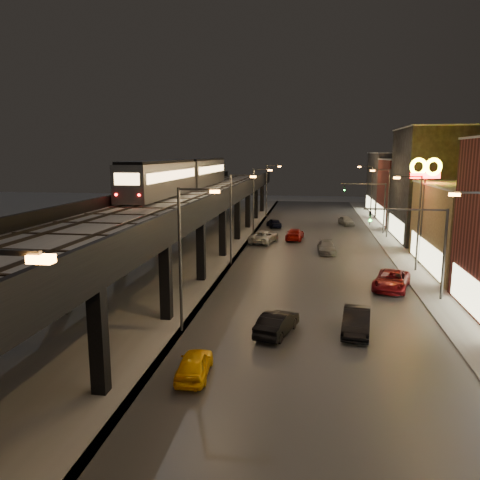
{
  "coord_description": "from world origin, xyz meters",
  "views": [
    {
      "loc": [
        7.14,
        -13.9,
        10.98
      ],
      "look_at": [
        2.23,
        17.98,
        5.0
      ],
      "focal_mm": 35.0,
      "sensor_mm": 36.0,
      "label": 1
    }
  ],
  "objects": [
    {
      "name": "car_near_white",
      "position": [
        5.24,
        13.31,
        0.72
      ],
      "size": [
        2.65,
        4.59,
        1.43
      ],
      "primitive_type": "imported",
      "rotation": [
        0.0,
        0.0,
        2.86
      ],
      "color": "black",
      "rests_on": "ground"
    },
    {
      "name": "streetlight_left_2",
      "position": [
        -0.43,
        31.0,
        5.24
      ],
      "size": [
        2.57,
        0.28,
        9.0
      ],
      "color": "#38383A",
      "rests_on": "ground"
    },
    {
      "name": "traffic_light_rig_a",
      "position": [
        15.84,
        22.0,
        4.5
      ],
      "size": [
        6.1,
        0.34,
        7.0
      ],
      "color": "#38383A",
      "rests_on": "ground"
    },
    {
      "name": "car_mid_dark",
      "position": [
        5.08,
        45.56,
        0.73
      ],
      "size": [
        2.37,
        5.15,
        1.46
      ],
      "primitive_type": "imported",
      "rotation": [
        0.0,
        0.0,
        3.08
      ],
      "color": "#930C07",
      "rests_on": "ground"
    },
    {
      "name": "viaduct_parapet_streetside",
      "position": [
        -1.65,
        32.0,
        6.85
      ],
      "size": [
        0.3,
        100.0,
        1.1
      ],
      "primitive_type": "cube",
      "color": "black",
      "rests_on": "elevated_viaduct"
    },
    {
      "name": "under_viaduct_pavement",
      "position": [
        -6.0,
        35.0,
        0.03
      ],
      "size": [
        11.0,
        120.0,
        0.06
      ],
      "primitive_type": "cube",
      "color": "#9FA1A8",
      "rests_on": "ground"
    },
    {
      "name": "streetlight_left_3",
      "position": [
        -0.43,
        49.0,
        5.24
      ],
      "size": [
        2.57,
        0.28,
        9.0
      ],
      "color": "#38383A",
      "rests_on": "ground"
    },
    {
      "name": "car_onc_white",
      "position": [
        8.91,
        37.9,
        0.66
      ],
      "size": [
        2.07,
        4.66,
        1.33
      ],
      "primitive_type": "imported",
      "rotation": [
        0.0,
        0.0,
        0.05
      ],
      "color": "slate",
      "rests_on": "ground"
    },
    {
      "name": "car_far_white",
      "position": [
        1.61,
        55.45,
        0.68
      ],
      "size": [
        2.81,
        4.3,
        1.36
      ],
      "primitive_type": "imported",
      "rotation": [
        0.0,
        0.0,
        3.47
      ],
      "color": "black",
      "rests_on": "ground"
    },
    {
      "name": "sign_mcdonalds",
      "position": [
        18.0,
        34.14,
        8.68
      ],
      "size": [
        3.14,
        0.82,
        10.57
      ],
      "color": "#38383A",
      "rests_on": "ground"
    },
    {
      "name": "car_onc_red",
      "position": [
        12.46,
        59.44,
        0.69
      ],
      "size": [
        2.59,
        4.33,
        1.38
      ],
      "primitive_type": "imported",
      "rotation": [
        0.0,
        0.0,
        0.25
      ],
      "color": "#A6A6A6",
      "rests_on": "ground"
    },
    {
      "name": "viaduct_parapet_far",
      "position": [
        -10.35,
        32.0,
        6.85
      ],
      "size": [
        0.3,
        100.0,
        1.1
      ],
      "primitive_type": "cube",
      "color": "black",
      "rests_on": "elevated_viaduct"
    },
    {
      "name": "building_d",
      "position": [
        23.99,
        48.0,
        7.08
      ],
      "size": [
        12.2,
        13.2,
        14.16
      ],
      "color": "#222227",
      "rests_on": "ground"
    },
    {
      "name": "subway_train",
      "position": [
        -8.5,
        42.72,
        8.43
      ],
      "size": [
        3.05,
        37.12,
        3.65
      ],
      "color": "gray",
      "rests_on": "viaduct_trackbed"
    },
    {
      "name": "car_taxi",
      "position": [
        1.6,
        7.16,
        0.64
      ],
      "size": [
        1.77,
        3.87,
        1.28
      ],
      "primitive_type": "imported",
      "rotation": [
        0.0,
        0.0,
        3.21
      ],
      "color": "#FFB806",
      "rests_on": "ground"
    },
    {
      "name": "car_onc_dark",
      "position": [
        13.75,
        24.43,
        0.76
      ],
      "size": [
        3.96,
        5.96,
        1.52
      ],
      "primitive_type": "imported",
      "rotation": [
        0.0,
        0.0,
        -0.29
      ],
      "color": "maroon",
      "rests_on": "ground"
    },
    {
      "name": "car_mid_silver",
      "position": [
        1.34,
        43.04,
        0.77
      ],
      "size": [
        3.6,
        5.92,
        1.54
      ],
      "primitive_type": "imported",
      "rotation": [
        0.0,
        0.0,
        2.94
      ],
      "color": "silver",
      "rests_on": "ground"
    },
    {
      "name": "streetlight_right_4",
      "position": [
        16.73,
        67.0,
        5.24
      ],
      "size": [
        2.56,
        0.28,
        9.0
      ],
      "color": "#38383A",
      "rests_on": "ground"
    },
    {
      "name": "road_surface",
      "position": [
        7.5,
        35.0,
        0.03
      ],
      "size": [
        17.0,
        120.0,
        0.06
      ],
      "primitive_type": "cube",
      "color": "#46474D",
      "rests_on": "ground"
    },
    {
      "name": "ground",
      "position": [
        0.0,
        0.0,
        0.0
      ],
      "size": [
        220.0,
        220.0,
        0.0
      ],
      "primitive_type": "plane",
      "color": "silver"
    },
    {
      "name": "streetlight_right_3",
      "position": [
        16.73,
        49.0,
        5.24
      ],
      "size": [
        2.56,
        0.28,
        9.0
      ],
      "color": "#38383A",
      "rests_on": "ground"
    },
    {
      "name": "streetlight_right_2",
      "position": [
        16.73,
        31.0,
        5.24
      ],
      "size": [
        2.56,
        0.28,
        9.0
      ],
      "color": "#38383A",
      "rests_on": "ground"
    },
    {
      "name": "streetlight_left_4",
      "position": [
        -0.43,
        67.0,
        5.24
      ],
      "size": [
        2.57,
        0.28,
        9.0
      ],
      "color": "#38383A",
      "rests_on": "ground"
    },
    {
      "name": "streetlight_left_1",
      "position": [
        -0.43,
        13.0,
        5.24
      ],
      "size": [
        2.57,
        0.28,
        9.0
      ],
      "color": "#38383A",
      "rests_on": "ground"
    },
    {
      "name": "viaduct_trackbed",
      "position": [
        -6.01,
        31.97,
        6.39
      ],
      "size": [
        8.4,
        100.0,
        0.32
      ],
      "color": "#B2B7C1",
      "rests_on": "elevated_viaduct"
    },
    {
      "name": "traffic_light_rig_b",
      "position": [
        15.84,
        52.0,
        4.5
      ],
      "size": [
        6.1,
        0.34,
        7.0
      ],
      "color": "#38383A",
      "rests_on": "ground"
    },
    {
      "name": "elevated_viaduct",
      "position": [
        -6.0,
        31.84,
        5.62
      ],
      "size": [
        9.0,
        100.0,
        6.3
      ],
      "color": "black",
      "rests_on": "ground"
    },
    {
      "name": "building_e",
      "position": [
        23.99,
        62.0,
        5.08
      ],
      "size": [
        12.2,
        12.2,
        10.16
      ],
      "color": "maroon",
      "rests_on": "ground"
    },
    {
      "name": "building_f",
      "position": [
        23.99,
        76.0,
        5.58
      ],
      "size": [
        12.2,
        16.2,
        11.16
      ],
      "color": "#373739",
      "rests_on": "ground"
    },
    {
      "name": "sidewalk_right",
      "position": [
        17.5,
        35.0,
        0.07
      ],
      "size": [
        4.0,
        120.0,
        0.14
      ],
      "primitive_type": "cube",
      "color": "#9FA1A8",
      "rests_on": "ground"
    },
    {
      "name": "car_onc_silver",
      "position": [
        10.07,
        14.26,
        0.76
      ],
      "size": [
        2.16,
        4.77,
        1.52
      ],
      "primitive_type": "imported",
      "rotation": [
        0.0,
        0.0,
        -0.12
      ],
      "color": "black",
      "rests_on": "ground"
    }
  ]
}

